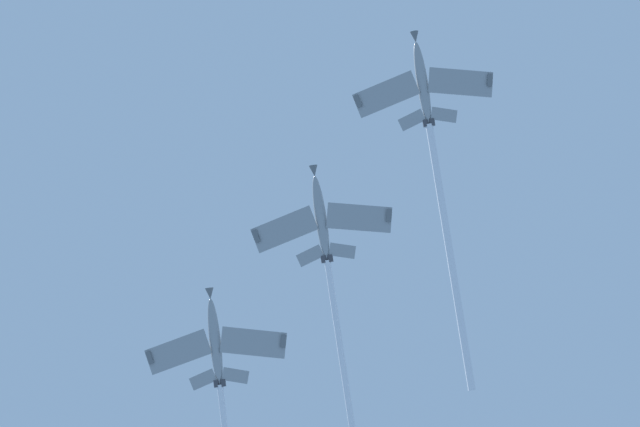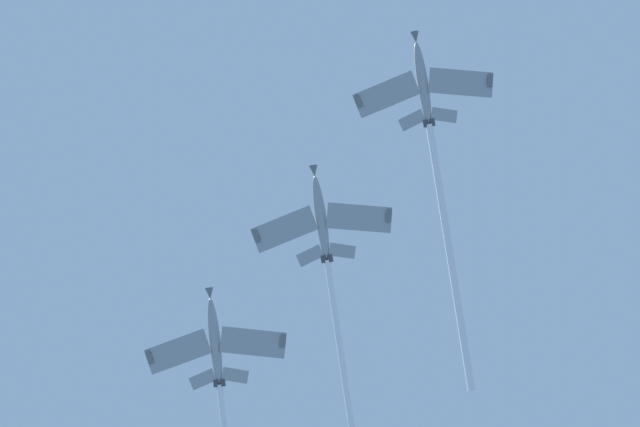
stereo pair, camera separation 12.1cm
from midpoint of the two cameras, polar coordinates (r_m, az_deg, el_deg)
The scene contains 3 objects.
jet_lead at distance 177.39m, azimuth 5.23°, elevation 2.37°, with size 32.19×37.68×22.84m.
jet_second at distance 175.34m, azimuth 0.45°, elevation -2.80°, with size 29.89×34.69×21.12m.
jet_third at distance 176.76m, azimuth -4.40°, elevation -8.73°, with size 31.50×38.56×22.71m.
Camera 1 is at (-11.41, -25.27, 1.57)m, focal length 70.93 mm.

